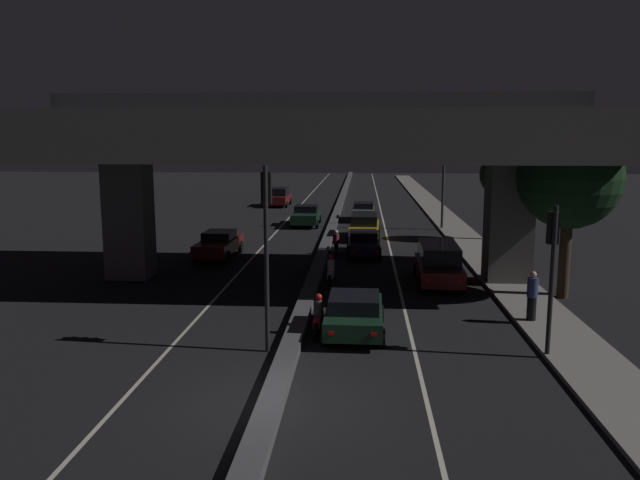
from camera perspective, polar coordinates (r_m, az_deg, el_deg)
The scene contains 23 objects.
ground_plane at distance 16.00m, azimuth -4.30°, elevation -14.70°, with size 200.00×200.00×0.00m, color black.
lane_line_left_inner at distance 50.23m, azimuth -2.95°, elevation 1.93°, with size 0.12×126.00×0.00m, color beige.
lane_line_right_inner at distance 49.90m, azimuth 5.78°, elevation 1.85°, with size 0.12×126.00×0.00m, color beige.
median_divider at distance 49.90m, azimuth 1.40°, elevation 2.07°, with size 0.62×126.00×0.31m, color #4C4C51.
sidewalk_right at distance 43.44m, azimuth 12.61°, elevation 0.63°, with size 2.29×126.00×0.14m, color gray.
elevated_overpass at distance 28.16m, azimuth -0.48°, elevation 9.00°, with size 23.93×10.77×8.46m.
traffic_light_left_of_median at distance 18.73m, azimuth -4.92°, elevation 1.20°, with size 0.30×0.49×5.70m.
traffic_light_right_of_median at distance 19.46m, azimuth 20.46°, elevation -1.24°, with size 0.30×0.49×4.58m.
street_lamp at distance 44.73m, azimuth 10.81°, elevation 7.54°, with size 2.70×0.32×8.81m.
car_dark_green_lead at distance 20.97m, azimuth 3.15°, elevation -6.68°, with size 2.06×4.11×1.38m.
car_dark_red_second at distance 28.40m, azimuth 10.79°, elevation -2.08°, with size 2.10×4.78×1.81m.
car_dark_blue_third at distance 34.80m, azimuth 3.98°, elevation -0.22°, with size 1.93×4.67×1.38m.
car_taxi_yellow_fourth at distance 40.55m, azimuth 4.08°, elevation 1.32°, with size 2.13×4.85×1.57m.
car_grey_fifth at distance 49.26m, azimuth 4.00°, elevation 2.66°, with size 1.88×4.26×1.45m.
car_dark_red_lead_oncoming at distance 34.46m, azimuth -9.22°, elevation -0.35°, with size 1.98×4.85×1.45m.
car_dark_green_second_oncoming at distance 46.43m, azimuth -1.27°, elevation 2.28°, with size 2.04×4.76×1.50m.
car_dark_red_third_oncoming at distance 59.74m, azimuth -3.78°, elevation 3.98°, with size 2.03×4.71×1.74m.
motorcycle_red_filtering_near at distance 20.87m, azimuth -0.15°, elevation -7.09°, with size 0.34×1.99×1.41m.
motorcycle_white_filtering_mid at distance 27.80m, azimuth 1.00°, elevation -2.92°, with size 0.33×1.85×1.39m.
motorcycle_black_filtering_far at distance 35.03m, azimuth 1.49°, elevation -0.35°, with size 0.34×1.82×1.38m.
pedestrian_on_sidewalk at distance 23.20m, azimuth 18.83°, elevation -4.86°, with size 0.38×0.38×1.76m.
roadside_tree_kerbside_near at distance 26.86m, azimuth 21.87°, elevation 5.25°, with size 4.11×4.11×6.98m.
roadside_tree_kerbside_mid at distance 40.61m, azimuth 16.36°, elevation 5.70°, with size 2.84×2.84×5.63m.
Camera 1 is at (2.15, -14.45, 6.53)m, focal length 35.00 mm.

